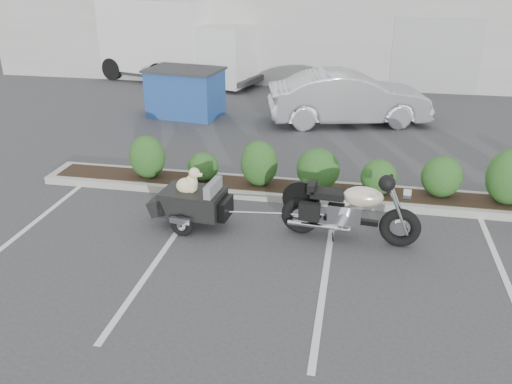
% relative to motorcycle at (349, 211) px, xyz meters
% --- Properties ---
extents(ground, '(90.00, 90.00, 0.00)m').
position_rel_motorcycle_xyz_m(ground, '(-1.49, -0.45, -0.55)').
color(ground, '#38383A').
rests_on(ground, ground).
extents(planter_kerb, '(12.00, 1.00, 0.15)m').
position_rel_motorcycle_xyz_m(planter_kerb, '(-0.49, 1.75, -0.47)').
color(planter_kerb, '#9E9E93').
rests_on(planter_kerb, ground).
extents(building, '(26.00, 10.00, 4.00)m').
position_rel_motorcycle_xyz_m(building, '(-1.49, 16.55, 1.45)').
color(building, '#9EA099').
rests_on(building, ground).
extents(motorcycle, '(2.39, 0.83, 1.37)m').
position_rel_motorcycle_xyz_m(motorcycle, '(0.00, 0.00, 0.00)').
color(motorcycle, black).
rests_on(motorcycle, ground).
extents(pet_trailer, '(1.92, 1.08, 1.14)m').
position_rel_motorcycle_xyz_m(pet_trailer, '(-2.78, 0.03, -0.07)').
color(pet_trailer, black).
rests_on(pet_trailer, ground).
extents(sedan, '(4.84, 2.68, 1.51)m').
position_rel_motorcycle_xyz_m(sedan, '(-0.29, 7.16, 0.21)').
color(sedan, silver).
rests_on(sedan, ground).
extents(dumpster, '(2.38, 1.81, 1.43)m').
position_rel_motorcycle_xyz_m(dumpster, '(-5.16, 7.05, 0.18)').
color(dumpster, navy).
rests_on(dumpster, ground).
extents(delivery_truck, '(6.94, 3.86, 3.03)m').
position_rel_motorcycle_xyz_m(delivery_truck, '(-6.97, 11.81, 0.91)').
color(delivery_truck, silver).
rests_on(delivery_truck, ground).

